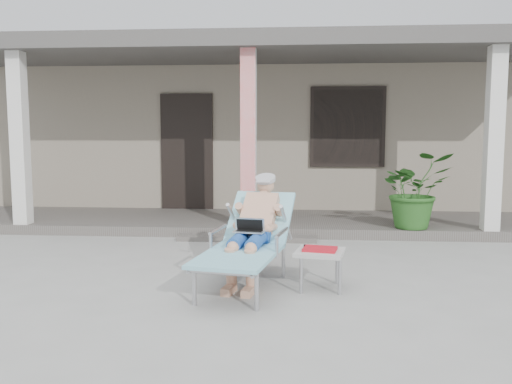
{
  "coord_description": "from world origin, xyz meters",
  "views": [
    {
      "loc": [
        0.74,
        -5.81,
        1.57
      ],
      "look_at": [
        0.23,
        0.6,
        0.85
      ],
      "focal_mm": 38.0,
      "sensor_mm": 36.0,
      "label": 1
    }
  ],
  "objects": [
    {
      "name": "porch_deck",
      "position": [
        0.0,
        3.0,
        0.07
      ],
      "size": [
        10.0,
        2.0,
        0.15
      ],
      "primitive_type": "cube",
      "color": "#605B56",
      "rests_on": "ground"
    },
    {
      "name": "potted_palm",
      "position": [
        2.44,
        2.25,
        0.71
      ],
      "size": [
        1.17,
        1.06,
        1.13
      ],
      "primitive_type": "imported",
      "rotation": [
        0.0,
        0.0,
        0.2
      ],
      "color": "#26591E",
      "rests_on": "porch_deck"
    },
    {
      "name": "side_table",
      "position": [
        0.96,
        -0.48,
        0.35
      ],
      "size": [
        0.55,
        0.55,
        0.42
      ],
      "rotation": [
        0.0,
        0.0,
        -0.19
      ],
      "color": "#B1B1AC",
      "rests_on": "ground"
    },
    {
      "name": "lounger",
      "position": [
        0.25,
        -0.29,
        0.73
      ],
      "size": [
        0.98,
        1.87,
        1.18
      ],
      "rotation": [
        0.0,
        0.0,
        -0.18
      ],
      "color": "#B7B7BC",
      "rests_on": "ground"
    },
    {
      "name": "porch_step",
      "position": [
        0.0,
        1.85,
        0.04
      ],
      "size": [
        2.0,
        0.3,
        0.07
      ],
      "primitive_type": "cube",
      "color": "#605B56",
      "rests_on": "ground"
    },
    {
      "name": "house",
      "position": [
        0.0,
        6.5,
        1.67
      ],
      "size": [
        10.4,
        5.4,
        3.3
      ],
      "color": "gray",
      "rests_on": "ground"
    },
    {
      "name": "ground",
      "position": [
        0.0,
        0.0,
        0.0
      ],
      "size": [
        60.0,
        60.0,
        0.0
      ],
      "primitive_type": "plane",
      "color": "#9E9E99",
      "rests_on": "ground"
    },
    {
      "name": "porch_overhang",
      "position": [
        0.0,
        2.95,
        2.79
      ],
      "size": [
        10.0,
        2.3,
        2.85
      ],
      "color": "silver",
      "rests_on": "porch_deck"
    }
  ]
}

